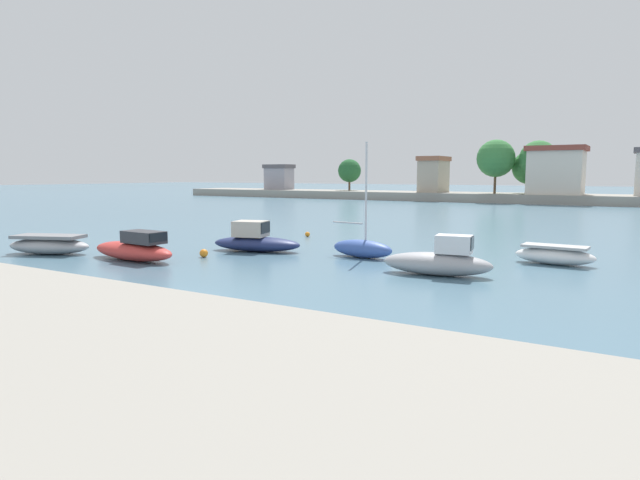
# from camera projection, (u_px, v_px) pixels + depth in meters

# --- Properties ---
(ground_plane) EXTENTS (400.00, 400.00, 0.00)m
(ground_plane) POSITION_uv_depth(u_px,v_px,m) (153.00, 307.00, 16.56)
(ground_plane) COLOR slate
(moored_boat_0) EXTENTS (4.61, 3.13, 0.98)m
(moored_boat_0) POSITION_uv_depth(u_px,v_px,m) (49.00, 245.00, 27.50)
(moored_boat_0) COLOR #9E9EA3
(moored_boat_0) RESTS_ON ground
(moored_boat_1) EXTENTS (5.30, 1.89, 1.43)m
(moored_boat_1) POSITION_uv_depth(u_px,v_px,m) (135.00, 249.00, 25.47)
(moored_boat_1) COLOR #C63833
(moored_boat_1) RESTS_ON ground
(moored_boat_2) EXTENTS (5.07, 2.80, 1.60)m
(moored_boat_2) POSITION_uv_depth(u_px,v_px,m) (255.00, 241.00, 28.50)
(moored_boat_2) COLOR navy
(moored_boat_2) RESTS_ON ground
(moored_boat_3) EXTENTS (3.47, 1.51, 5.56)m
(moored_boat_3) POSITION_uv_depth(u_px,v_px,m) (362.00, 248.00, 26.33)
(moored_boat_3) COLOR #3856A8
(moored_boat_3) RESTS_ON ground
(moored_boat_4) EXTENTS (4.54, 2.05, 1.65)m
(moored_boat_4) POSITION_uv_depth(u_px,v_px,m) (439.00, 261.00, 21.70)
(moored_boat_4) COLOR #9E9EA3
(moored_boat_4) RESTS_ON ground
(moored_boat_5) EXTENTS (3.50, 1.53, 0.87)m
(moored_boat_5) POSITION_uv_depth(u_px,v_px,m) (555.00, 255.00, 24.33)
(moored_boat_5) COLOR white
(moored_boat_5) RESTS_ON ground
(mooring_buoy_0) EXTENTS (0.34, 0.34, 0.34)m
(mooring_buoy_0) POSITION_uv_depth(u_px,v_px,m) (236.00, 241.00, 31.74)
(mooring_buoy_0) COLOR orange
(mooring_buoy_0) RESTS_ON ground
(mooring_buoy_2) EXTENTS (0.24, 0.24, 0.24)m
(mooring_buoy_2) POSITION_uv_depth(u_px,v_px,m) (94.00, 282.00, 19.69)
(mooring_buoy_2) COLOR yellow
(mooring_buoy_2) RESTS_ON ground
(mooring_buoy_3) EXTENTS (0.33, 0.33, 0.33)m
(mooring_buoy_3) POSITION_uv_depth(u_px,v_px,m) (307.00, 234.00, 35.19)
(mooring_buoy_3) COLOR orange
(mooring_buoy_3) RESTS_ON ground
(mooring_buoy_4) EXTENTS (0.41, 0.41, 0.41)m
(mooring_buoy_4) POSITION_uv_depth(u_px,v_px,m) (204.00, 253.00, 26.41)
(mooring_buoy_4) COLOR orange
(mooring_buoy_4) RESTS_ON ground
(distant_shoreline) EXTENTS (126.69, 9.18, 9.03)m
(distant_shoreline) POSITION_uv_depth(u_px,v_px,m) (567.00, 183.00, 74.98)
(distant_shoreline) COLOR gray
(distant_shoreline) RESTS_ON ground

